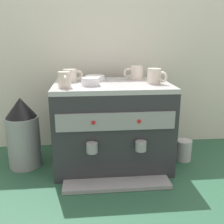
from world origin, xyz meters
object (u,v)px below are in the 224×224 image
object	(u,v)px
ceramic_cup_1	(136,73)
ceramic_bowl_1	(95,78)
ceramic_cup_3	(65,80)
espresso_machine	(112,125)
coffee_grinder	(23,133)
ceramic_cup_2	(155,76)
ceramic_cup_0	(70,75)
ceramic_bowl_0	(91,82)
milk_pitcher	(184,150)

from	to	relation	value
ceramic_cup_1	ceramic_bowl_1	xyz separation A→B (m)	(-0.25, -0.02, -0.03)
ceramic_cup_3	ceramic_bowl_1	xyz separation A→B (m)	(0.16, 0.20, -0.03)
espresso_machine	ceramic_bowl_1	size ratio (longest dim) A/B	5.71
coffee_grinder	ceramic_cup_2	bearing A→B (deg)	-4.27
ceramic_cup_0	ceramic_cup_3	bearing A→B (deg)	-95.73
ceramic_cup_0	ceramic_cup_2	bearing A→B (deg)	-13.91
ceramic_bowl_0	coffee_grinder	bearing A→B (deg)	168.65
ceramic_bowl_1	ceramic_cup_2	bearing A→B (deg)	-21.83
espresso_machine	ceramic_bowl_0	bearing A→B (deg)	-152.38
ceramic_cup_2	ceramic_bowl_0	size ratio (longest dim) A/B	1.03
ceramic_cup_1	ceramic_bowl_1	distance (m)	0.25
ceramic_cup_3	milk_pitcher	bearing A→B (deg)	8.75
espresso_machine	ceramic_cup_2	bearing A→B (deg)	-9.66
milk_pitcher	ceramic_cup_1	bearing A→B (deg)	158.21
coffee_grinder	ceramic_bowl_1	bearing A→B (deg)	9.96
espresso_machine	ceramic_bowl_1	distance (m)	0.29
coffee_grinder	espresso_machine	bearing A→B (deg)	-1.81
ceramic_bowl_0	ceramic_cup_3	bearing A→B (deg)	-160.33
ceramic_bowl_0	ceramic_cup_2	bearing A→B (deg)	3.81
ceramic_cup_2	ceramic_cup_3	bearing A→B (deg)	-171.71
ceramic_cup_2	milk_pitcher	world-z (taller)	ceramic_cup_2
milk_pitcher	ceramic_cup_3	bearing A→B (deg)	-171.25
ceramic_cup_3	ceramic_bowl_1	bearing A→B (deg)	51.45
ceramic_cup_1	milk_pitcher	size ratio (longest dim) A/B	0.92
ceramic_bowl_0	milk_pitcher	world-z (taller)	ceramic_bowl_0
ceramic_cup_3	coffee_grinder	size ratio (longest dim) A/B	0.26
ceramic_cup_2	ceramic_bowl_0	xyz separation A→B (m)	(-0.35, -0.02, -0.02)
ceramic_cup_1	milk_pitcher	world-z (taller)	ceramic_cup_1
ceramic_cup_0	ceramic_cup_3	distance (m)	0.19
espresso_machine	ceramic_cup_1	bearing A→B (deg)	36.04
espresso_machine	ceramic_cup_1	xyz separation A→B (m)	(0.15, 0.11, 0.29)
coffee_grinder	milk_pitcher	size ratio (longest dim) A/B	3.22
milk_pitcher	ceramic_bowl_1	bearing A→B (deg)	170.16
espresso_machine	ceramic_cup_0	xyz separation A→B (m)	(-0.23, 0.08, 0.28)
ceramic_cup_1	milk_pitcher	bearing A→B (deg)	-21.79
ceramic_cup_2	milk_pitcher	distance (m)	0.51
ceramic_cup_2	ceramic_cup_3	world-z (taller)	ceramic_cup_2
ceramic_cup_3	ceramic_bowl_1	distance (m)	0.26
ceramic_cup_1	ceramic_cup_0	bearing A→B (deg)	-174.53
espresso_machine	ceramic_cup_3	size ratio (longest dim) A/B	6.08
ceramic_cup_1	ceramic_bowl_1	bearing A→B (deg)	-174.78
ceramic_cup_1	ceramic_cup_2	bearing A→B (deg)	-63.27
ceramic_cup_0	milk_pitcher	xyz separation A→B (m)	(0.68, -0.08, -0.46)
coffee_grinder	ceramic_bowl_0	bearing A→B (deg)	-11.35
ceramic_cup_2	ceramic_cup_1	bearing A→B (deg)	116.73
ceramic_cup_2	milk_pitcher	bearing A→B (deg)	9.78
ceramic_cup_2	milk_pitcher	size ratio (longest dim) A/B	0.78
ceramic_bowl_1	milk_pitcher	bearing A→B (deg)	-9.84
ceramic_cup_0	ceramic_cup_1	xyz separation A→B (m)	(0.39, 0.04, 0.00)
coffee_grinder	milk_pitcher	xyz separation A→B (m)	(0.96, -0.02, -0.14)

